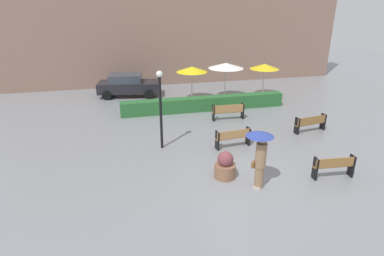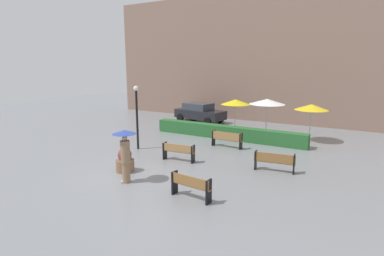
{
  "view_description": "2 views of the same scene",
  "coord_description": "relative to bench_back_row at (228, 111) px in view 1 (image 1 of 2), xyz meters",
  "views": [
    {
      "loc": [
        -4.41,
        -9.56,
        6.23
      ],
      "look_at": [
        -1.32,
        3.43,
        0.92
      ],
      "focal_mm": 29.74,
      "sensor_mm": 36.0,
      "label": 1
    },
    {
      "loc": [
        8.34,
        -9.23,
        4.64
      ],
      "look_at": [
        0.59,
        4.07,
        1.47
      ],
      "focal_mm": 28.53,
      "sensor_mm": 36.0,
      "label": 2
    }
  ],
  "objects": [
    {
      "name": "bench_mid_center",
      "position": [
        -1.01,
        -3.54,
        -0.01
      ],
      "size": [
        1.7,
        0.53,
        0.87
      ],
      "color": "#9E7242",
      "rests_on": "ground"
    },
    {
      "name": "parked_car",
      "position": [
        -5.23,
        6.28,
        0.28
      ],
      "size": [
        4.42,
        2.47,
        1.57
      ],
      "color": "black",
      "rests_on": "ground"
    },
    {
      "name": "lamp_post",
      "position": [
        -4.18,
        -2.82,
        1.67
      ],
      "size": [
        0.28,
        0.28,
        3.55
      ],
      "color": "black",
      "rests_on": "ground"
    },
    {
      "name": "building_facade",
      "position": [
        -1.51,
        9.55,
        4.74
      ],
      "size": [
        28.0,
        1.2,
        10.54
      ],
      "primitive_type": "cube",
      "color": "#846656",
      "rests_on": "ground"
    },
    {
      "name": "pedestrian_with_umbrella",
      "position": [
        -1.33,
        -6.93,
        0.84
      ],
      "size": [
        0.96,
        0.96,
        2.15
      ],
      "color": "#8C6B4C",
      "rests_on": "ground"
    },
    {
      "name": "bench_far_right",
      "position": [
        3.49,
        -2.69,
        -0.03
      ],
      "size": [
        1.8,
        0.57,
        0.85
      ],
      "color": "olive",
      "rests_on": "ground"
    },
    {
      "name": "hedge_strip",
      "position": [
        -0.88,
        1.95,
        -0.11
      ],
      "size": [
        10.1,
        0.7,
        0.83
      ],
      "primitive_type": "cube",
      "color": "#28602D",
      "rests_on": "ground"
    },
    {
      "name": "ground_plane",
      "position": [
        -1.51,
        -6.45,
        -0.53
      ],
      "size": [
        60.0,
        60.0,
        0.0
      ],
      "primitive_type": "plane",
      "color": "gray"
    },
    {
      "name": "planter_pot",
      "position": [
        -2.25,
        -5.99,
        -0.07
      ],
      "size": [
        0.8,
        0.8,
        1.06
      ],
      "color": "brown",
      "rests_on": "ground"
    },
    {
      "name": "patio_umbrella_yellow_far",
      "position": [
        3.87,
        3.83,
        1.62
      ],
      "size": [
        1.98,
        1.98,
        2.33
      ],
      "color": "silver",
      "rests_on": "ground"
    },
    {
      "name": "patio_umbrella_yellow",
      "position": [
        -1.15,
        4.04,
        1.61
      ],
      "size": [
        2.02,
        2.02,
        2.32
      ],
      "color": "silver",
      "rests_on": "ground"
    },
    {
      "name": "patio_umbrella_white",
      "position": [
        1.12,
        3.86,
        1.79
      ],
      "size": [
        2.33,
        2.33,
        2.5
      ],
      "color": "silver",
      "rests_on": "ground"
    },
    {
      "name": "bench_near_right",
      "position": [
        1.72,
        -7.0,
        -0.01
      ],
      "size": [
        1.61,
        0.45,
        0.87
      ],
      "color": "olive",
      "rests_on": "ground"
    },
    {
      "name": "bench_back_row",
      "position": [
        0.0,
        0.0,
        0.0
      ],
      "size": [
        1.85,
        0.4,
        0.9
      ],
      "color": "#9E7242",
      "rests_on": "ground"
    }
  ]
}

